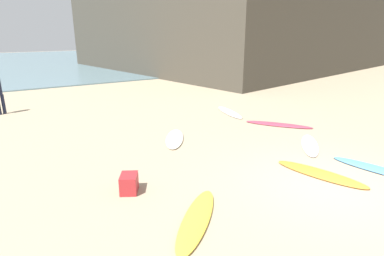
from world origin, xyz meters
name	(u,v)px	position (x,y,z in m)	size (l,w,h in m)	color
ground_plane	(333,188)	(0.00, 0.00, 0.00)	(120.00, 120.00, 0.00)	tan
ocean_water	(51,61)	(0.00, 37.92, 0.04)	(120.00, 40.00, 0.08)	slate
coastal_headland	(249,20)	(18.73, 23.85, 4.68)	(30.16, 23.17, 9.36)	#474238
surfboard_0	(196,219)	(-3.44, 0.58, 0.04)	(0.51, 2.30, 0.09)	yellow
surfboard_1	(279,124)	(2.80, 4.26, 0.03)	(0.50, 2.54, 0.07)	#D3435E
surfboard_2	(175,138)	(-1.45, 4.97, 0.04)	(0.59, 2.06, 0.08)	silver
surfboard_3	(230,112)	(2.43, 6.83, 0.03)	(0.54, 2.36, 0.07)	white
surfboard_4	(377,169)	(1.85, -0.05, 0.04)	(0.50, 2.29, 0.07)	#5699DC
surfboard_5	(320,174)	(0.35, 0.59, 0.03)	(0.59, 2.33, 0.07)	orange
surfboard_6	(310,145)	(1.90, 2.11, 0.04)	(0.50, 2.14, 0.07)	white
beach_cooler	(129,183)	(-4.09, 2.37, 0.21)	(0.48, 0.37, 0.42)	#B2282D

